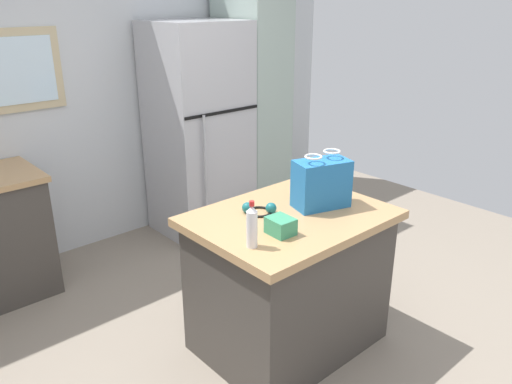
% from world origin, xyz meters
% --- Properties ---
extents(ground, '(6.58, 6.58, 0.00)m').
position_xyz_m(ground, '(0.00, 0.00, 0.00)').
color(ground, gray).
extents(back_wall, '(5.48, 0.13, 2.59)m').
position_xyz_m(back_wall, '(-0.01, 2.29, 1.30)').
color(back_wall, silver).
rests_on(back_wall, ground).
extents(kitchen_island, '(1.11, 0.85, 0.88)m').
position_xyz_m(kitchen_island, '(0.26, 0.11, 0.45)').
color(kitchen_island, '#423D38').
rests_on(kitchen_island, ground).
extents(refrigerator, '(0.77, 0.73, 1.87)m').
position_xyz_m(refrigerator, '(0.88, 1.87, 0.93)').
color(refrigerator, '#B7B7BC').
rests_on(refrigerator, ground).
extents(tall_cabinet, '(0.45, 0.65, 2.20)m').
position_xyz_m(tall_cabinet, '(1.51, 1.87, 1.10)').
color(tall_cabinet, '#9EB2A8').
rests_on(tall_cabinet, ground).
extents(shopping_bag, '(0.36, 0.26, 0.33)m').
position_xyz_m(shopping_bag, '(0.48, 0.08, 1.03)').
color(shopping_bag, '#236BAD').
rests_on(shopping_bag, kitchen_island).
extents(small_box, '(0.12, 0.14, 0.09)m').
position_xyz_m(small_box, '(0.04, -0.03, 0.93)').
color(small_box, '#388E66').
rests_on(small_box, kitchen_island).
extents(bottle, '(0.06, 0.06, 0.25)m').
position_xyz_m(bottle, '(-0.17, -0.04, 0.99)').
color(bottle, white).
rests_on(bottle, kitchen_island).
extents(ear_defenders, '(0.21, 0.21, 0.06)m').
position_xyz_m(ear_defenders, '(0.14, 0.25, 0.91)').
color(ear_defenders, black).
rests_on(ear_defenders, kitchen_island).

